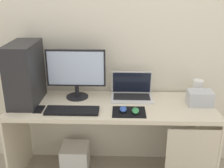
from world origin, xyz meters
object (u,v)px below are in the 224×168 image
Objects in this scene: laptop at (132,93)px; subwoofer at (75,158)px; pc_tower at (25,74)px; monitor at (76,72)px; keyboard at (72,111)px; mouse_right at (135,111)px; cell_phone at (39,109)px; projector at (200,98)px; mouse_left at (123,109)px; speaker at (198,89)px.

laptop reaches higher than subwoofer.
subwoofer is (0.36, 0.06, -0.86)m from pc_tower.
monitor is 0.36m from keyboard.
mouse_right is at bearing -24.97° from subwoofer.
monitor is at bearing 90.77° from keyboard.
keyboard is (-0.48, -0.31, -0.03)m from laptop.
monitor is 3.89× the size of cell_phone.
cell_phone is (0.14, -0.15, -0.25)m from pc_tower.
monitor is 0.61m from mouse_right.
projector is 0.80× the size of subwoofer.
keyboard reaches higher than cell_phone.
pc_tower is at bearing 168.65° from mouse_left.
laptop is 1.79× the size of projector.
laptop reaches higher than cell_phone.
keyboard reaches higher than subwoofer.
mouse_left is at bearing -0.80° from cell_phone.
laptop is 3.73× the size of mouse_right.
mouse_right reaches higher than keyboard.
subwoofer is (-0.04, 0.25, -0.62)m from keyboard.
mouse_left is at bearing -33.08° from monitor.
keyboard is (-1.05, -0.33, -0.07)m from speaker.
speaker is (1.06, 0.05, -0.15)m from monitor.
pc_tower is 5.28× the size of mouse_left.
monitor is at bearing 146.92° from mouse_left.
projector is at bearing -97.13° from speaker.
keyboard is at bearing -170.55° from projector.
speaker is at bearing 4.48° from subwoofer.
subwoofer is at bearing 155.03° from mouse_right.
keyboard is 4.38× the size of mouse_left.
keyboard is at bearing -80.06° from subwoofer.
speaker is at bearing 17.49° from keyboard.
mouse_left is (-0.63, -0.15, -0.04)m from projector.
keyboard is at bearing -24.09° from pc_tower.
projector reaches higher than mouse_left.
projector is at bearing 6.24° from cell_phone.
subwoofer is (-1.10, -0.09, -0.69)m from speaker.
laptop is 0.84m from subwoofer.
laptop is 0.85× the size of keyboard.
mouse_left is 0.74× the size of cell_phone.
subwoofer is (-1.08, 0.07, -0.67)m from projector.
subwoofer is at bearing -175.52° from speaker.
projector is at bearing -0.41° from pc_tower.
mouse_right is at bearing -161.78° from projector.
pc_tower is 0.42m from monitor.
mouse_left reaches higher than cell_phone.
speaker is at bearing 25.54° from mouse_left.
subwoofer is (-0.52, -0.06, -0.65)m from laptop.
subwoofer is at bearing 9.91° from pc_tower.
mouse_left is 0.38× the size of subwoofer.
mouse_left is at bearing -104.72° from laptop.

